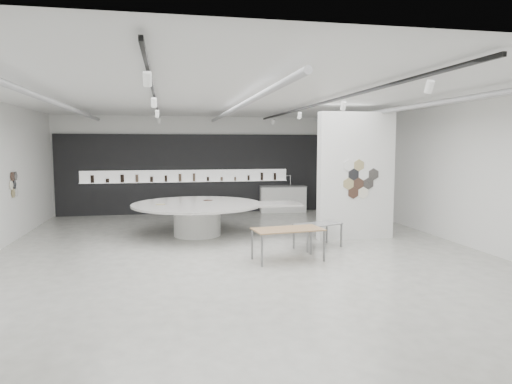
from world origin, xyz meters
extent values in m
cube|color=beige|center=(0.00, 0.00, -0.01)|extent=(12.00, 14.00, 0.01)
cube|color=silver|center=(0.00, 0.00, 3.80)|extent=(12.00, 14.00, 0.01)
cube|color=white|center=(0.00, 7.00, 1.90)|extent=(12.00, 0.01, 3.80)
cube|color=white|center=(0.00, -7.00, 1.90)|extent=(12.00, 0.01, 3.80)
cube|color=white|center=(6.00, 0.00, 1.90)|extent=(0.01, 14.00, 3.80)
cylinder|color=#939396|center=(-4.20, 0.50, 3.62)|extent=(0.12, 12.00, 0.12)
cylinder|color=#939396|center=(0.00, 0.50, 3.62)|extent=(0.12, 12.00, 0.12)
cylinder|color=#939396|center=(4.20, 0.50, 3.62)|extent=(0.12, 12.00, 0.12)
cube|color=black|center=(-2.00, 0.00, 3.70)|extent=(0.05, 13.00, 0.06)
cylinder|color=white|center=(-2.00, -5.00, 3.52)|extent=(0.11, 0.18, 0.21)
cylinder|color=white|center=(-2.00, -1.70, 3.52)|extent=(0.11, 0.18, 0.21)
cylinder|color=white|center=(-2.00, 1.60, 3.52)|extent=(0.11, 0.18, 0.21)
cylinder|color=white|center=(-2.00, 4.90, 3.52)|extent=(0.11, 0.18, 0.21)
cube|color=black|center=(2.00, 0.00, 3.70)|extent=(0.05, 13.00, 0.06)
cylinder|color=white|center=(2.00, -5.00, 3.52)|extent=(0.11, 0.18, 0.21)
cylinder|color=white|center=(2.00, -1.70, 3.52)|extent=(0.11, 0.18, 0.21)
cylinder|color=white|center=(2.00, 1.60, 3.52)|extent=(0.11, 0.18, 0.21)
cylinder|color=white|center=(2.00, 4.90, 3.52)|extent=(0.11, 0.18, 0.21)
cylinder|color=tan|center=(-5.97, 2.50, 1.35)|extent=(0.03, 0.28, 0.28)
cylinder|color=white|center=(-5.97, 2.76, 1.35)|extent=(0.03, 0.28, 0.28)
cylinder|color=black|center=(-5.97, 2.63, 1.58)|extent=(0.03, 0.28, 0.28)
cylinder|color=white|center=(-5.97, 2.37, 1.58)|extent=(0.03, 0.28, 0.28)
cylinder|color=#482F24|center=(-5.97, 2.50, 1.81)|extent=(0.03, 0.28, 0.28)
cylinder|color=black|center=(-5.97, 2.76, 1.81)|extent=(0.03, 0.28, 0.28)
cube|color=black|center=(0.00, 6.94, 1.55)|extent=(11.80, 0.10, 3.10)
cube|color=white|center=(-1.00, 6.87, 1.48)|extent=(8.00, 0.06, 0.46)
cube|color=white|center=(-1.00, 6.81, 1.25)|extent=(8.00, 0.18, 0.02)
cylinder|color=black|center=(-4.53, 6.81, 1.41)|extent=(0.13, 0.13, 0.29)
cylinder|color=black|center=(-3.99, 6.81, 1.34)|extent=(0.13, 0.13, 0.15)
cylinder|color=black|center=(-3.44, 6.81, 1.42)|extent=(0.14, 0.14, 0.30)
cylinder|color=brown|center=(-2.90, 6.81, 1.41)|extent=(0.12, 0.12, 0.29)
cylinder|color=black|center=(-2.36, 6.81, 1.37)|extent=(0.12, 0.12, 0.21)
cylinder|color=black|center=(-1.81, 6.81, 1.39)|extent=(0.10, 0.10, 0.25)
cylinder|color=brown|center=(-1.27, 6.81, 1.42)|extent=(0.12, 0.12, 0.30)
cylinder|color=brown|center=(-0.73, 6.81, 1.42)|extent=(0.10, 0.10, 0.31)
cylinder|color=black|center=(-0.19, 6.81, 1.35)|extent=(0.09, 0.09, 0.17)
cylinder|color=brown|center=(0.36, 6.81, 1.35)|extent=(0.10, 0.10, 0.16)
cylinder|color=brown|center=(0.90, 6.81, 1.34)|extent=(0.09, 0.09, 0.15)
cylinder|color=black|center=(1.44, 6.81, 1.37)|extent=(0.09, 0.09, 0.21)
cylinder|color=black|center=(1.99, 6.81, 1.42)|extent=(0.11, 0.11, 0.31)
cylinder|color=black|center=(2.53, 6.81, 1.41)|extent=(0.11, 0.11, 0.29)
cube|color=white|center=(3.50, 1.00, 1.80)|extent=(2.20, 0.35, 3.60)
cylinder|color=#482F24|center=(3.50, 0.81, 1.60)|extent=(0.34, 0.03, 0.34)
cylinder|color=black|center=(3.80, 0.81, 1.60)|extent=(0.34, 0.03, 0.34)
cylinder|color=tan|center=(3.20, 0.81, 1.60)|extent=(0.34, 0.03, 0.34)
cylinder|color=white|center=(3.65, 0.81, 1.86)|extent=(0.34, 0.03, 0.34)
cylinder|color=black|center=(3.35, 0.81, 1.86)|extent=(0.34, 0.03, 0.34)
cylinder|color=white|center=(3.65, 0.81, 1.34)|extent=(0.34, 0.03, 0.34)
cylinder|color=#482F24|center=(3.35, 0.81, 1.34)|extent=(0.34, 0.03, 0.34)
cylinder|color=black|center=(3.95, 0.81, 1.86)|extent=(0.34, 0.03, 0.34)
cylinder|color=tan|center=(3.50, 0.81, 2.12)|extent=(0.34, 0.03, 0.34)
cylinder|color=white|center=(3.20, 0.81, 2.12)|extent=(0.34, 0.03, 0.34)
cylinder|color=white|center=(-0.92, 2.31, 0.45)|extent=(1.47, 1.47, 0.90)
cylinder|color=beige|center=(-0.92, 2.31, 0.93)|extent=(4.06, 4.06, 0.06)
cube|color=beige|center=(1.23, 1.92, 0.94)|extent=(1.76, 1.17, 0.06)
cube|color=tan|center=(-1.98, 2.24, 0.97)|extent=(0.28, 0.21, 0.01)
cube|color=#482F24|center=(-0.54, 2.97, 0.97)|extent=(0.28, 0.21, 0.01)
cube|color=#A27B53|center=(0.95, -1.06, 0.73)|extent=(1.68, 0.99, 0.03)
cube|color=slate|center=(0.24, -1.51, 0.36)|extent=(0.04, 0.04, 0.72)
cube|color=slate|center=(0.16, -0.80, 0.36)|extent=(0.04, 0.04, 0.72)
cube|color=slate|center=(1.75, -1.33, 0.36)|extent=(0.04, 0.04, 0.72)
cube|color=slate|center=(1.66, -0.61, 0.36)|extent=(0.04, 0.04, 0.72)
cube|color=gray|center=(2.07, 0.06, 0.62)|extent=(1.38, 1.06, 0.03)
cube|color=slate|center=(1.64, -0.42, 0.30)|extent=(0.05, 0.05, 0.61)
cube|color=slate|center=(1.42, 0.08, 0.30)|extent=(0.05, 0.05, 0.61)
cube|color=slate|center=(2.71, 0.04, 0.30)|extent=(0.05, 0.05, 0.61)
cube|color=slate|center=(2.49, 0.55, 0.30)|extent=(0.05, 0.05, 0.61)
cube|color=white|center=(2.79, 6.54, 0.51)|extent=(1.87, 0.85, 1.02)
cube|color=gray|center=(2.79, 6.54, 1.03)|extent=(1.92, 0.90, 0.03)
cylinder|color=silver|center=(3.15, 6.67, 1.25)|extent=(0.03, 0.03, 0.41)
cylinder|color=silver|center=(3.06, 6.68, 1.45)|extent=(0.18, 0.04, 0.03)
camera|label=1|loc=(-1.78, -11.14, 2.67)|focal=32.00mm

